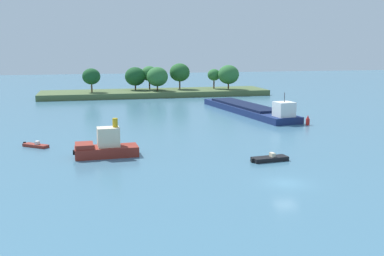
{
  "coord_description": "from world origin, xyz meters",
  "views": [
    {
      "loc": [
        -20.55,
        -43.11,
        14.67
      ],
      "look_at": [
        -3.83,
        28.24,
        1.2
      ],
      "focal_mm": 41.97,
      "sensor_mm": 36.0,
      "label": 1
    }
  ],
  "objects_px": {
    "channel_buoy_red": "(308,121)",
    "fishing_skiff": "(270,159)",
    "tugboat": "(106,147)",
    "cargo_barge": "(248,109)",
    "small_motorboat": "(36,145)"
  },
  "relations": [
    {
      "from": "cargo_barge",
      "to": "channel_buoy_red",
      "type": "height_order",
      "value": "cargo_barge"
    },
    {
      "from": "fishing_skiff",
      "to": "channel_buoy_red",
      "type": "xyz_separation_m",
      "value": [
        17.44,
        23.27,
        0.51
      ]
    },
    {
      "from": "tugboat",
      "to": "channel_buoy_red",
      "type": "distance_m",
      "value": 41.18
    },
    {
      "from": "cargo_barge",
      "to": "tugboat",
      "type": "height_order",
      "value": "cargo_barge"
    },
    {
      "from": "fishing_skiff",
      "to": "tugboat",
      "type": "relative_size",
      "value": 0.59
    },
    {
      "from": "channel_buoy_red",
      "to": "tugboat",
      "type": "bearing_deg",
      "value": -157.23
    },
    {
      "from": "fishing_skiff",
      "to": "cargo_barge",
      "type": "height_order",
      "value": "cargo_barge"
    },
    {
      "from": "channel_buoy_red",
      "to": "fishing_skiff",
      "type": "bearing_deg",
      "value": -126.85
    },
    {
      "from": "small_motorboat",
      "to": "channel_buoy_red",
      "type": "relative_size",
      "value": 2.09
    },
    {
      "from": "small_motorboat",
      "to": "tugboat",
      "type": "bearing_deg",
      "value": -39.56
    },
    {
      "from": "fishing_skiff",
      "to": "tugboat",
      "type": "bearing_deg",
      "value": 160.35
    },
    {
      "from": "small_motorboat",
      "to": "channel_buoy_red",
      "type": "distance_m",
      "value": 48.43
    },
    {
      "from": "small_motorboat",
      "to": "tugboat",
      "type": "height_order",
      "value": "tugboat"
    },
    {
      "from": "cargo_barge",
      "to": "channel_buoy_red",
      "type": "relative_size",
      "value": 18.44
    },
    {
      "from": "cargo_barge",
      "to": "channel_buoy_red",
      "type": "distance_m",
      "value": 17.86
    }
  ]
}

